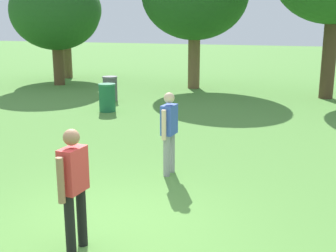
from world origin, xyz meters
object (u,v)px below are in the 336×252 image
at_px(person_thrower, 169,128).
at_px(tree_tall_left, 64,10).
at_px(trash_can_beside_table, 110,89).
at_px(trash_can_further_along, 107,98).
at_px(tree_broad_center, 55,12).
at_px(person_catcher, 74,182).
at_px(frisbee, 73,190).

height_order(person_thrower, tree_tall_left, tree_tall_left).
distance_m(trash_can_beside_table, tree_tall_left, 8.78).
bearing_deg(trash_can_further_along, tree_broad_center, 139.57).
bearing_deg(person_thrower, trash_can_beside_table, 128.32).
bearing_deg(trash_can_beside_table, person_catcher, -61.52).
distance_m(person_thrower, trash_can_beside_table, 8.73).
height_order(frisbee, trash_can_further_along, trash_can_further_along).
height_order(trash_can_beside_table, tree_broad_center, tree_broad_center).
height_order(person_thrower, frisbee, person_thrower).
distance_m(frisbee, trash_can_beside_table, 9.30).
relative_size(trash_can_beside_table, tree_tall_left, 0.18).
xyz_separation_m(person_thrower, tree_tall_left, (-11.44, 12.33, 2.78)).
distance_m(person_thrower, frisbee, 2.15).
xyz_separation_m(frisbee, tree_tall_left, (-10.18, 13.81, 3.71)).
relative_size(person_thrower, person_catcher, 1.00).
relative_size(person_catcher, trash_can_further_along, 1.71).
height_order(frisbee, trash_can_beside_table, trash_can_beside_table).
distance_m(trash_can_further_along, tree_tall_left, 10.70).
relative_size(person_thrower, trash_can_further_along, 1.71).
relative_size(frisbee, tree_tall_left, 0.05).
bearing_deg(trash_can_beside_table, person_thrower, -51.68).
bearing_deg(trash_can_further_along, tree_tall_left, 133.63).
distance_m(person_catcher, trash_can_further_along, 9.24).
bearing_deg(tree_broad_center, person_catcher, -52.02).
bearing_deg(trash_can_further_along, person_thrower, -48.37).
bearing_deg(tree_tall_left, frisbee, -53.59).
bearing_deg(tree_broad_center, person_thrower, -44.15).
bearing_deg(tree_tall_left, person_thrower, -47.16).
relative_size(person_catcher, tree_tall_left, 0.30).
relative_size(person_catcher, frisbee, 6.48).
xyz_separation_m(person_catcher, trash_can_beside_table, (-5.42, 9.99, -0.46)).
xyz_separation_m(person_catcher, trash_can_further_along, (-4.41, 8.10, -0.46)).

